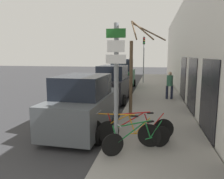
{
  "coord_description": "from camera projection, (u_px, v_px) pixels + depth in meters",
  "views": [
    {
      "loc": [
        2.43,
        -1.77,
        2.83
      ],
      "look_at": [
        0.94,
        5.97,
        1.59
      ],
      "focal_mm": 35.0,
      "sensor_mm": 36.0,
      "label": 1
    }
  ],
  "objects": [
    {
      "name": "bicycle_2",
      "position": [
        136.0,
        129.0,
        6.81
      ],
      "size": [
        2.35,
        0.81,
        0.95
      ],
      "rotation": [
        0.0,
        0.0,
        1.88
      ],
      "color": "black",
      "rests_on": "sidewalk_curb"
    },
    {
      "name": "parked_car_1",
      "position": [
        113.0,
        85.0,
        13.53
      ],
      "size": [
        2.01,
        4.41,
        2.21
      ],
      "rotation": [
        0.0,
        0.0,
        -0.03
      ],
      "color": "black",
      "rests_on": "ground"
    },
    {
      "name": "street_tree",
      "position": [
        133.0,
        72.0,
        9.31
      ],
      "size": [
        1.49,
        0.85,
        4.1
      ],
      "color": "brown",
      "rests_on": "sidewalk_curb"
    },
    {
      "name": "parked_car_2",
      "position": [
        123.0,
        75.0,
        18.56
      ],
      "size": [
        2.0,
        4.56,
        2.51
      ],
      "rotation": [
        0.0,
        0.0,
        0.01
      ],
      "color": "#144728",
      "rests_on": "ground"
    },
    {
      "name": "pedestrian_near",
      "position": [
        170.0,
        83.0,
        13.41
      ],
      "size": [
        0.44,
        0.37,
        1.68
      ],
      "rotation": [
        0.0,
        0.0,
        -0.01
      ],
      "color": "#1E2338",
      "rests_on": "sidewalk_curb"
    },
    {
      "name": "parked_car_0",
      "position": [
        84.0,
        105.0,
        8.32
      ],
      "size": [
        2.17,
        4.46,
        2.1
      ],
      "rotation": [
        0.0,
        0.0,
        -0.03
      ],
      "color": "#51565B",
      "rests_on": "ground"
    },
    {
      "name": "traffic_light",
      "position": [
        144.0,
        53.0,
        21.07
      ],
      "size": [
        0.2,
        0.3,
        4.5
      ],
      "color": "gray",
      "rests_on": "sidewalk_curb"
    },
    {
      "name": "building_facade",
      "position": [
        183.0,
        49.0,
        14.78
      ],
      "size": [
        0.23,
        32.0,
        6.5
      ],
      "color": "silver",
      "rests_on": "ground"
    },
    {
      "name": "sidewalk_curb",
      "position": [
        156.0,
        94.0,
        15.7
      ],
      "size": [
        3.2,
        32.0,
        0.15
      ],
      "color": "gray",
      "rests_on": "ground"
    },
    {
      "name": "bicycle_0",
      "position": [
        138.0,
        139.0,
        6.1
      ],
      "size": [
        1.83,
        1.23,
        0.87
      ],
      "rotation": [
        0.0,
        0.0,
        2.16
      ],
      "color": "black",
      "rests_on": "sidewalk_curb"
    },
    {
      "name": "signpost",
      "position": [
        116.0,
        86.0,
        5.71
      ],
      "size": [
        0.52,
        0.14,
        3.49
      ],
      "color": "gray",
      "rests_on": "sidewalk_curb"
    },
    {
      "name": "ground_plane",
      "position": [
        113.0,
        102.0,
        13.48
      ],
      "size": [
        80.0,
        80.0,
        0.0
      ],
      "primitive_type": "plane",
      "color": "#333335"
    },
    {
      "name": "bicycle_1",
      "position": [
        120.0,
        131.0,
        6.63
      ],
      "size": [
        2.44,
        0.44,
        0.96
      ],
      "rotation": [
        0.0,
        0.0,
        1.48
      ],
      "color": "black",
      "rests_on": "sidewalk_curb"
    }
  ]
}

